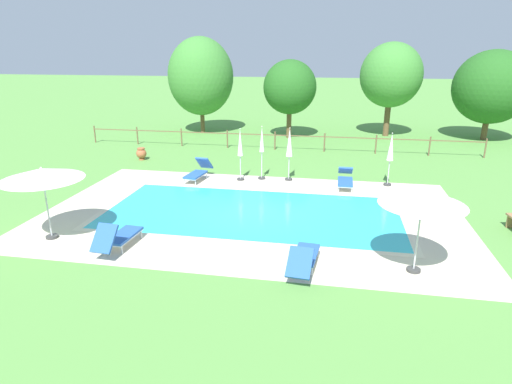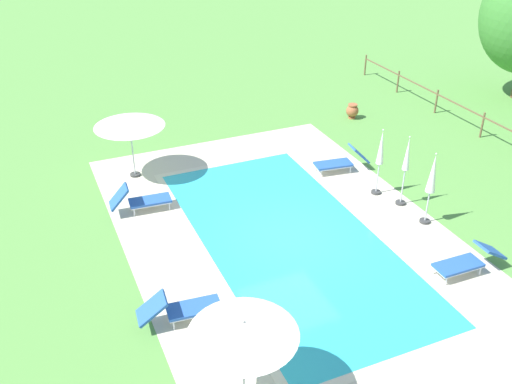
# 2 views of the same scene
# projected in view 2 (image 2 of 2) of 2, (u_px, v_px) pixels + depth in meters

# --- Properties ---
(ground_plane) EXTENTS (160.00, 160.00, 0.00)m
(ground_plane) POSITION_uv_depth(u_px,v_px,m) (289.00, 238.00, 16.86)
(ground_plane) COLOR #599342
(pool_deck_paving) EXTENTS (14.59, 9.15, 0.01)m
(pool_deck_paving) POSITION_uv_depth(u_px,v_px,m) (289.00, 238.00, 16.86)
(pool_deck_paving) COLOR beige
(pool_deck_paving) RESTS_ON ground
(swimming_pool_water) EXTENTS (10.26, 4.82, 0.01)m
(swimming_pool_water) POSITION_uv_depth(u_px,v_px,m) (289.00, 238.00, 16.86)
(swimming_pool_water) COLOR #2DB7C6
(swimming_pool_water) RESTS_ON ground
(pool_coping_rim) EXTENTS (10.74, 5.30, 0.01)m
(pool_coping_rim) POSITION_uv_depth(u_px,v_px,m) (289.00, 238.00, 16.85)
(pool_coping_rim) COLOR beige
(pool_coping_rim) RESTS_ON ground
(sun_lounger_north_near_steps) EXTENTS (0.85, 1.99, 0.92)m
(sun_lounger_north_near_steps) POSITION_uv_depth(u_px,v_px,m) (341.00, 161.00, 20.35)
(sun_lounger_north_near_steps) COLOR #2856A8
(sun_lounger_north_near_steps) RESTS_ON ground
(sun_lounger_north_mid) EXTENTS (0.63, 2.05, 0.77)m
(sun_lounger_north_mid) POSITION_uv_depth(u_px,v_px,m) (467.00, 261.00, 15.30)
(sun_lounger_north_mid) COLOR #2856A8
(sun_lounger_north_mid) RESTS_ON ground
(sun_lounger_north_far) EXTENTS (0.78, 2.04, 0.84)m
(sun_lounger_north_far) POSITION_uv_depth(u_px,v_px,m) (182.00, 308.00, 13.66)
(sun_lounger_north_far) COLOR #2856A8
(sun_lounger_north_far) RESTS_ON ground
(sun_lounger_north_end) EXTENTS (0.73, 1.93, 0.96)m
(sun_lounger_north_end) POSITION_uv_depth(u_px,v_px,m) (141.00, 200.00, 18.02)
(sun_lounger_north_end) COLOR #2856A8
(sun_lounger_north_end) RESTS_ON ground
(patio_umbrella_open_foreground) EXTENTS (2.14, 2.14, 2.20)m
(patio_umbrella_open_foreground) POSITION_uv_depth(u_px,v_px,m) (243.00, 329.00, 10.75)
(patio_umbrella_open_foreground) COLOR #383838
(patio_umbrella_open_foreground) RESTS_ON ground
(patio_umbrella_open_by_bench) EXTENTS (2.37, 2.37, 2.25)m
(patio_umbrella_open_by_bench) POSITION_uv_depth(u_px,v_px,m) (129.00, 122.00, 19.23)
(patio_umbrella_open_by_bench) COLOR #383838
(patio_umbrella_open_by_bench) RESTS_ON ground
(patio_umbrella_closed_row_west) EXTENTS (0.32, 0.32, 2.35)m
(patio_umbrella_closed_row_west) POSITION_uv_depth(u_px,v_px,m) (432.00, 178.00, 16.84)
(patio_umbrella_closed_row_west) COLOR #383838
(patio_umbrella_closed_row_west) RESTS_ON ground
(patio_umbrella_closed_row_mid_west) EXTENTS (0.32, 0.32, 2.31)m
(patio_umbrella_closed_row_mid_west) POSITION_uv_depth(u_px,v_px,m) (381.00, 153.00, 18.42)
(patio_umbrella_closed_row_mid_west) COLOR #383838
(patio_umbrella_closed_row_mid_west) RESTS_ON ground
(patio_umbrella_closed_row_mid_east) EXTENTS (0.32, 0.32, 2.38)m
(patio_umbrella_closed_row_mid_east) POSITION_uv_depth(u_px,v_px,m) (406.00, 162.00, 17.81)
(patio_umbrella_closed_row_mid_east) COLOR #383838
(patio_umbrella_closed_row_mid_east) RESTS_ON ground
(terracotta_urn_near_fence) EXTENTS (0.53, 0.53, 0.64)m
(terracotta_urn_near_fence) POSITION_uv_depth(u_px,v_px,m) (352.00, 111.00, 24.60)
(terracotta_urn_near_fence) COLOR #A85B38
(terracotta_urn_near_fence) RESTS_ON ground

